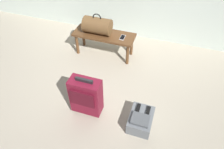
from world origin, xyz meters
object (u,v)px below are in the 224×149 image
Objects in this scene: bench at (104,37)px; backpack_grey at (141,120)px; cell_phone at (123,37)px; suitcase_upright_burgundy at (86,96)px; duffel_bag_brown at (97,26)px.

bench is 2.63× the size of backpack_grey.
suitcase_upright_burgundy reaches higher than cell_phone.
cell_phone reaches higher than bench.
backpack_grey is (0.59, -1.20, -0.31)m from cell_phone.
backpack_grey is at bearing -53.01° from bench.
duffel_bag_brown is 0.73× the size of suitcase_upright_burgundy.
bench is 1.24m from suitcase_upright_burgundy.
cell_phone reaches higher than backpack_grey.
bench is 0.32m from cell_phone.
suitcase_upright_burgundy is at bearing -75.69° from duffel_bag_brown.
duffel_bag_brown is at bearing 178.91° from cell_phone.
cell_phone is 0.24× the size of suitcase_upright_burgundy.
cell_phone is at bearing -1.46° from bench.
bench is at bearing 99.49° from suitcase_upright_burgundy.
bench is 1.53m from backpack_grey.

